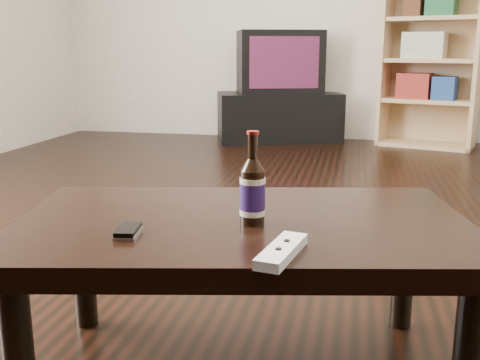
% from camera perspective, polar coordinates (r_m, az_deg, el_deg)
% --- Properties ---
extents(floor, '(5.00, 6.00, 0.01)m').
position_cam_1_polar(floor, '(2.39, 4.63, -6.81)').
color(floor, black).
rests_on(floor, ground).
extents(tv_stand, '(1.19, 0.84, 0.43)m').
position_cam_1_polar(tv_stand, '(5.12, 3.96, 6.43)').
color(tv_stand, black).
rests_on(tv_stand, floor).
extents(tv, '(0.83, 0.65, 0.54)m').
position_cam_1_polar(tv, '(5.08, 4.05, 11.88)').
color(tv, black).
rests_on(tv, tv_stand).
extents(bookshelf, '(0.85, 0.57, 1.44)m').
position_cam_1_polar(bookshelf, '(5.03, 18.80, 11.77)').
color(bookshelf, tan).
rests_on(bookshelf, floor).
extents(coffee_table, '(1.19, 0.84, 0.41)m').
position_cam_1_polar(coffee_table, '(1.38, 0.33, -6.09)').
color(coffee_table, black).
rests_on(coffee_table, floor).
extents(beer_bottle, '(0.06, 0.06, 0.22)m').
position_cam_1_polar(beer_bottle, '(1.31, 1.28, -1.19)').
color(beer_bottle, black).
rests_on(beer_bottle, coffee_table).
extents(phone, '(0.06, 0.10, 0.02)m').
position_cam_1_polar(phone, '(1.28, -11.29, -5.10)').
color(phone, silver).
rests_on(phone, coffee_table).
extents(remote, '(0.09, 0.19, 0.02)m').
position_cam_1_polar(remote, '(1.13, 4.26, -7.21)').
color(remote, silver).
rests_on(remote, coffee_table).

